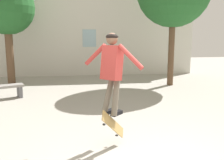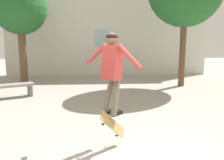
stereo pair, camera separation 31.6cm
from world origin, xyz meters
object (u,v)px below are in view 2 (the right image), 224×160
Objects in this scene: tree_left at (20,9)px; park_bench at (11,88)px; skateboard_flipping at (113,125)px; skater at (112,67)px.

park_bench is at bearing -82.77° from tree_left.
tree_left reaches higher than skateboard_flipping.
tree_left is 6.87× the size of skateboard_flipping.
park_bench is 1.00× the size of skater.
park_bench is 5.27m from skater.
skateboard_flipping is (3.55, -7.02, -2.80)m from tree_left.
tree_left is 2.97× the size of park_bench.
park_bench is 2.31× the size of skateboard_flipping.
skateboard_flipping is (0.01, -0.09, -1.07)m from skater.
park_bench is (0.37, -2.90, -2.92)m from tree_left.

